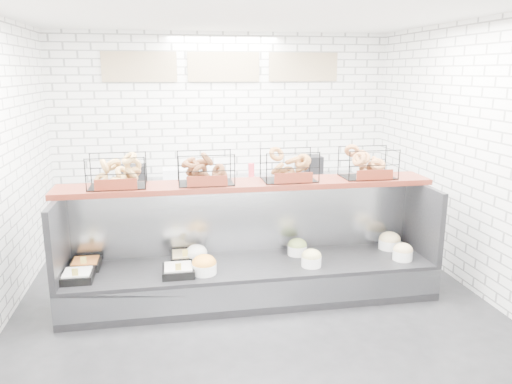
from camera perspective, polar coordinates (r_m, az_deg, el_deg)
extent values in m
plane|color=black|center=(5.39, 0.04, -13.23)|extent=(5.50, 5.50, 0.00)
cube|color=white|center=(7.59, -3.63, 6.51)|extent=(5.00, 0.02, 3.00)
cube|color=white|center=(5.87, 24.85, 3.18)|extent=(0.02, 5.50, 3.00)
cube|color=white|center=(4.85, 0.05, 20.30)|extent=(5.00, 5.50, 0.02)
cube|color=tan|center=(7.47, -13.18, 13.77)|extent=(1.05, 0.03, 0.42)
cube|color=tan|center=(7.51, -3.72, 14.08)|extent=(1.05, 0.03, 0.42)
cube|color=tan|center=(7.73, 5.43, 14.04)|extent=(1.05, 0.03, 0.42)
cube|color=black|center=(5.58, -0.51, -10.02)|extent=(4.00, 0.90, 0.40)
cube|color=#93969B|center=(5.18, 0.31, -11.72)|extent=(4.00, 0.03, 0.28)
cube|color=#93969B|center=(5.75, -1.20, -2.91)|extent=(4.00, 0.08, 0.80)
cube|color=black|center=(5.41, -21.63, -4.97)|extent=(0.06, 0.90, 0.80)
cube|color=black|center=(6.00, 18.40, -2.93)|extent=(0.06, 0.90, 0.80)
cube|color=black|center=(5.36, -19.71, -9.09)|extent=(0.31, 0.31, 0.08)
cube|color=silver|center=(5.35, -19.74, -8.74)|extent=(0.26, 0.26, 0.04)
cube|color=gold|center=(5.23, -19.98, -8.63)|extent=(0.06, 0.01, 0.08)
cube|color=black|center=(5.64, -18.89, -7.87)|extent=(0.30, 0.30, 0.08)
cube|color=orange|center=(5.63, -18.91, -7.54)|extent=(0.26, 0.26, 0.04)
cube|color=gold|center=(5.51, -19.12, -7.40)|extent=(0.06, 0.01, 0.08)
cube|color=black|center=(5.25, -8.87, -8.92)|extent=(0.33, 0.33, 0.08)
cube|color=silver|center=(5.23, -8.89, -8.56)|extent=(0.28, 0.28, 0.04)
cube|color=gold|center=(5.11, -8.88, -8.47)|extent=(0.06, 0.01, 0.08)
cube|color=black|center=(5.60, -8.11, -7.43)|extent=(0.32, 0.32, 0.08)
cube|color=#DDC488|center=(5.58, -8.12, -7.09)|extent=(0.27, 0.27, 0.04)
cube|color=gold|center=(5.46, -8.10, -6.96)|extent=(0.06, 0.01, 0.08)
cylinder|color=white|center=(5.24, -5.93, -8.68)|extent=(0.26, 0.26, 0.11)
ellipsoid|color=orange|center=(5.22, -5.95, -8.07)|extent=(0.25, 0.25, 0.18)
cylinder|color=white|center=(5.54, -6.80, -7.42)|extent=(0.24, 0.24, 0.11)
ellipsoid|color=white|center=(5.52, -6.82, -6.84)|extent=(0.23, 0.23, 0.16)
cylinder|color=white|center=(5.43, 6.34, -7.86)|extent=(0.22, 0.22, 0.11)
ellipsoid|color=tan|center=(5.41, 6.35, -7.27)|extent=(0.21, 0.21, 0.15)
cylinder|color=white|center=(5.74, 4.73, -6.61)|extent=(0.22, 0.22, 0.11)
ellipsoid|color=olive|center=(5.72, 4.74, -6.05)|extent=(0.22, 0.22, 0.15)
cylinder|color=white|center=(5.81, 16.40, -6.91)|extent=(0.22, 0.22, 0.11)
ellipsoid|color=tan|center=(5.79, 16.44, -6.35)|extent=(0.21, 0.21, 0.15)
cylinder|color=white|center=(6.12, 15.00, -5.76)|extent=(0.25, 0.25, 0.11)
ellipsoid|color=#D5BA83|center=(6.10, 15.03, -5.23)|extent=(0.25, 0.25, 0.17)
cube|color=#4D1810|center=(5.46, -0.91, 0.86)|extent=(4.10, 0.50, 0.06)
cube|color=black|center=(5.38, -15.60, 2.33)|extent=(0.60, 0.38, 0.34)
cube|color=#5F1F11|center=(5.20, -15.73, 0.83)|extent=(0.42, 0.02, 0.11)
cube|color=black|center=(5.37, -5.78, 2.74)|extent=(0.60, 0.38, 0.34)
cube|color=#5F1F11|center=(5.19, -5.58, 1.25)|extent=(0.42, 0.02, 0.11)
cube|color=black|center=(5.51, 3.81, 3.07)|extent=(0.60, 0.38, 0.34)
cube|color=#5F1F11|center=(5.34, 4.31, 1.62)|extent=(0.42, 0.02, 0.11)
cube|color=black|center=(5.80, 12.69, 3.29)|extent=(0.60, 0.38, 0.34)
cube|color=#5F1F11|center=(5.63, 13.42, 1.92)|extent=(0.42, 0.02, 0.11)
cube|color=#93969B|center=(7.49, -3.23, -1.79)|extent=(4.00, 0.60, 0.90)
cube|color=black|center=(7.31, -14.04, 2.04)|extent=(0.40, 0.30, 0.24)
cube|color=silver|center=(7.27, -9.21, 1.96)|extent=(0.35, 0.28, 0.18)
cylinder|color=#D33440|center=(7.36, -0.53, 2.45)|extent=(0.09, 0.09, 0.22)
cube|color=black|center=(7.58, 6.32, 3.00)|extent=(0.30, 0.30, 0.30)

